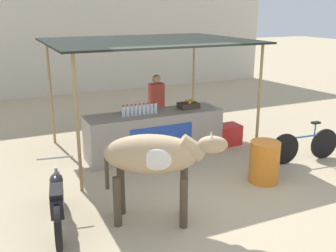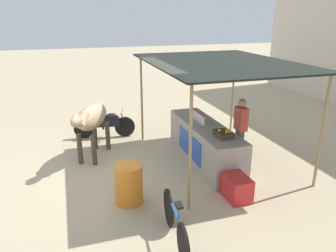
# 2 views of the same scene
# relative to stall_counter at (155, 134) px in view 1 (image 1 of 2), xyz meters

# --- Properties ---
(ground_plane) EXTENTS (60.00, 60.00, 0.00)m
(ground_plane) POSITION_rel_stall_counter_xyz_m (0.00, -2.20, -0.48)
(ground_plane) COLOR tan
(building_wall_far) EXTENTS (16.00, 0.50, 5.68)m
(building_wall_far) POSITION_rel_stall_counter_xyz_m (0.00, 7.42, 2.36)
(building_wall_far) COLOR beige
(building_wall_far) RESTS_ON ground
(stall_counter) EXTENTS (3.00, 0.82, 0.96)m
(stall_counter) POSITION_rel_stall_counter_xyz_m (0.00, 0.00, 0.00)
(stall_counter) COLOR #9E9389
(stall_counter) RESTS_ON ground
(stall_awning) EXTENTS (4.20, 3.20, 2.48)m
(stall_awning) POSITION_rel_stall_counter_xyz_m (0.00, 0.30, 1.91)
(stall_awning) COLOR black
(stall_awning) RESTS_ON ground
(water_bottle_row) EXTENTS (0.79, 0.07, 0.25)m
(water_bottle_row) POSITION_rel_stall_counter_xyz_m (-0.35, -0.05, 0.59)
(water_bottle_row) COLOR silver
(water_bottle_row) RESTS_ON stall_counter
(fruit_crate) EXTENTS (0.44, 0.32, 0.18)m
(fruit_crate) POSITION_rel_stall_counter_xyz_m (0.86, 0.06, 0.55)
(fruit_crate) COLOR #3F3326
(fruit_crate) RESTS_ON stall_counter
(vendor_behind_counter) EXTENTS (0.34, 0.22, 1.65)m
(vendor_behind_counter) POSITION_rel_stall_counter_xyz_m (0.37, 0.75, 0.37)
(vendor_behind_counter) COLOR #383842
(vendor_behind_counter) RESTS_ON ground
(cooler_box) EXTENTS (0.60, 0.44, 0.48)m
(cooler_box) POSITION_rel_stall_counter_xyz_m (1.83, -0.10, -0.24)
(cooler_box) COLOR red
(cooler_box) RESTS_ON ground
(water_barrel) EXTENTS (0.55, 0.55, 0.79)m
(water_barrel) POSITION_rel_stall_counter_xyz_m (1.30, -2.17, -0.09)
(water_barrel) COLOR orange
(water_barrel) RESTS_ON ground
(cow) EXTENTS (1.78, 1.16, 1.44)m
(cow) POSITION_rel_stall_counter_xyz_m (-1.08, -2.62, 0.55)
(cow) COLOR tan
(cow) RESTS_ON ground
(motorcycle_parked) EXTENTS (0.55, 1.79, 0.90)m
(motorcycle_parked) POSITION_rel_stall_counter_xyz_m (-2.46, -2.14, -0.05)
(motorcycle_parked) COLOR black
(motorcycle_parked) RESTS_ON ground
(bicycle_leaning) EXTENTS (1.66, 0.19, 0.85)m
(bicycle_leaning) POSITION_rel_stall_counter_xyz_m (2.73, -1.70, -0.13)
(bicycle_leaning) COLOR black
(bicycle_leaning) RESTS_ON ground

